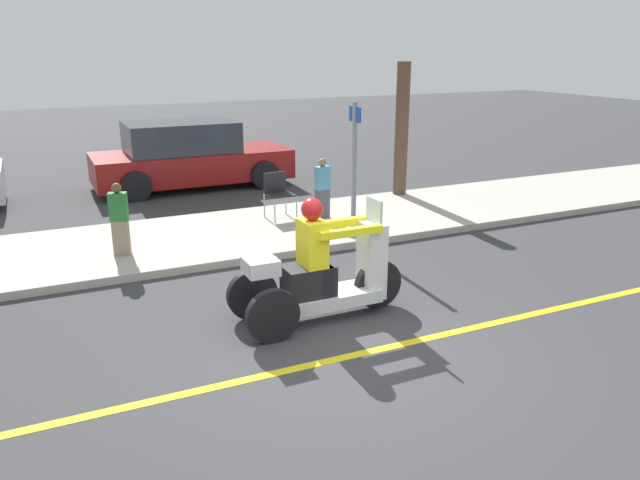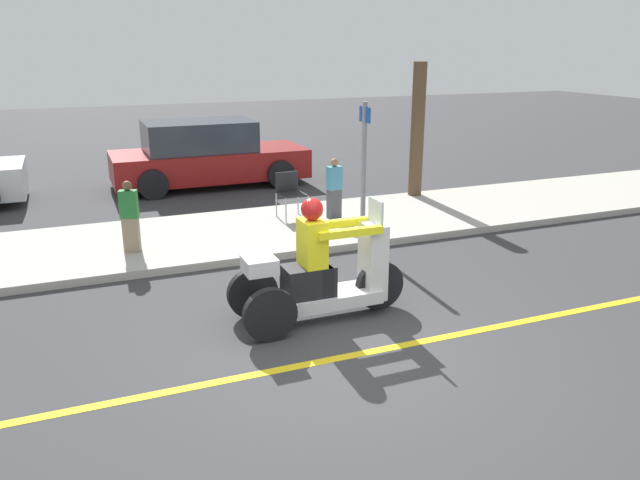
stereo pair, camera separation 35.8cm
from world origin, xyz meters
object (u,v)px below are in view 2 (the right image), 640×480
object	(u,v)px
folding_chair_curbside	(290,190)
street_sign	(364,166)
spectator_end_of_line	(334,190)
motorcycle_trike	(320,276)
parked_car_lot_center	(206,155)
tree_trunk	(417,130)
spectator_mid_group	(130,218)

from	to	relation	value
folding_chair_curbside	street_sign	world-z (taller)	street_sign
spectator_end_of_line	street_sign	distance (m)	1.46
motorcycle_trike	folding_chair_curbside	distance (m)	4.24
parked_car_lot_center	tree_trunk	distance (m)	4.90
spectator_mid_group	parked_car_lot_center	distance (m)	5.21
motorcycle_trike	street_sign	world-z (taller)	street_sign
spectator_end_of_line	motorcycle_trike	bearing A→B (deg)	-115.60
motorcycle_trike	folding_chair_curbside	world-z (taller)	motorcycle_trike
tree_trunk	spectator_mid_group	bearing A→B (deg)	-164.36
spectator_end_of_line	folding_chair_curbside	distance (m)	0.81
folding_chair_curbside	tree_trunk	size ratio (longest dim) A/B	0.30
parked_car_lot_center	motorcycle_trike	bearing A→B (deg)	-92.53
parked_car_lot_center	street_sign	distance (m)	5.61
spectator_mid_group	street_sign	distance (m)	3.72
spectator_end_of_line	spectator_mid_group	distance (m)	3.69
street_sign	spectator_mid_group	bearing A→B (deg)	169.42
tree_trunk	parked_car_lot_center	bearing A→B (deg)	140.75
spectator_mid_group	tree_trunk	bearing A→B (deg)	15.64
tree_trunk	street_sign	size ratio (longest dim) A/B	1.23
folding_chair_curbside	spectator_mid_group	bearing A→B (deg)	-161.28
folding_chair_curbside	street_sign	xyz separation A→B (m)	(0.68, -1.66, 0.69)
parked_car_lot_center	spectator_mid_group	bearing A→B (deg)	-114.93
motorcycle_trike	tree_trunk	xyz separation A→B (m)	(4.10, 4.78, 0.94)
motorcycle_trike	parked_car_lot_center	bearing A→B (deg)	87.47
spectator_end_of_line	parked_car_lot_center	world-z (taller)	parked_car_lot_center
tree_trunk	street_sign	bearing A→B (deg)	-135.23
spectator_end_of_line	spectator_mid_group	size ratio (longest dim) A/B	0.99
parked_car_lot_center	spectator_end_of_line	bearing A→B (deg)	-70.65
spectator_mid_group	folding_chair_curbside	bearing A→B (deg)	18.72
motorcycle_trike	spectator_mid_group	bearing A→B (deg)	120.75
spectator_mid_group	street_sign	world-z (taller)	street_sign
folding_chair_curbside	street_sign	size ratio (longest dim) A/B	0.37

